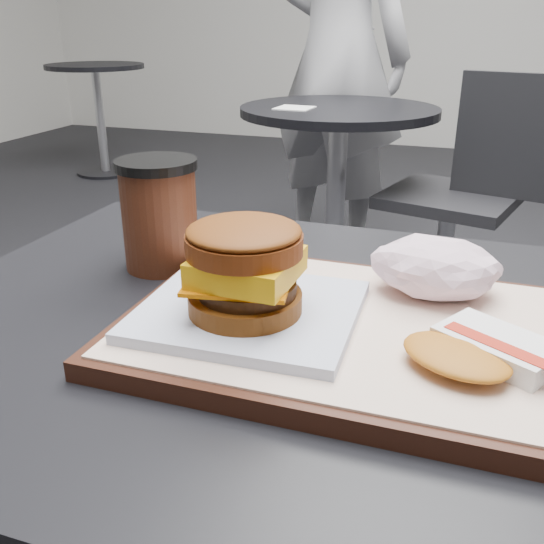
{
  "coord_description": "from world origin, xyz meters",
  "views": [
    {
      "loc": [
        0.13,
        -0.49,
        1.04
      ],
      "look_at": [
        -0.02,
        -0.04,
        0.83
      ],
      "focal_mm": 40.0,
      "sensor_mm": 36.0,
      "label": 1
    }
  ],
  "objects": [
    {
      "name": "customer_table",
      "position": [
        0.0,
        0.0,
        0.58
      ],
      "size": [
        0.8,
        0.6,
        0.77
      ],
      "color": "#A5A5AA",
      "rests_on": "ground"
    },
    {
      "name": "serving_tray",
      "position": [
        0.03,
        -0.02,
        0.78
      ],
      "size": [
        0.38,
        0.28,
        0.02
      ],
      "color": "black",
      "rests_on": "customer_table"
    },
    {
      "name": "breakfast_sandwich",
      "position": [
        -0.04,
        -0.05,
        0.83
      ],
      "size": [
        0.2,
        0.18,
        0.09
      ],
      "color": "white",
      "rests_on": "serving_tray"
    },
    {
      "name": "hash_brown",
      "position": [
        0.15,
        -0.06,
        0.8
      ],
      "size": [
        0.14,
        0.12,
        0.02
      ],
      "color": "white",
      "rests_on": "serving_tray"
    },
    {
      "name": "crumpled_wrapper",
      "position": [
        0.11,
        0.07,
        0.82
      ],
      "size": [
        0.12,
        0.1,
        0.05
      ],
      "primitive_type": null,
      "color": "white",
      "rests_on": "serving_tray"
    },
    {
      "name": "coffee_cup",
      "position": [
        -0.2,
        0.09,
        0.84
      ],
      "size": [
        0.09,
        0.09,
        0.13
      ],
      "color": "#421C0F",
      "rests_on": "customer_table"
    },
    {
      "name": "neighbor_table",
      "position": [
        -0.35,
        1.65,
        0.55
      ],
      "size": [
        0.7,
        0.7,
        0.75
      ],
      "color": "black",
      "rests_on": "ground"
    },
    {
      "name": "napkin",
      "position": [
        -0.48,
        1.55,
        0.75
      ],
      "size": [
        0.13,
        0.13,
        0.0
      ],
      "primitive_type": "cube",
      "rotation": [
        0.0,
        0.0,
        -0.07
      ],
      "color": "white",
      "rests_on": "neighbor_table"
    },
    {
      "name": "neighbor_chair",
      "position": [
        0.13,
        1.63,
        0.51
      ],
      "size": [
        0.64,
        0.51,
        0.88
      ],
      "color": "#97979C",
      "rests_on": "ground"
    },
    {
      "name": "patron",
      "position": [
        -0.48,
        2.17,
        0.9
      ],
      "size": [
        0.76,
        0.62,
        1.8
      ],
      "primitive_type": "imported",
      "rotation": [
        0.0,
        0.0,
        2.81
      ],
      "color": "#BAB9BE",
      "rests_on": "ground"
    },
    {
      "name": "bg_table_mid",
      "position": [
        -2.4,
        3.2,
        0.56
      ],
      "size": [
        0.66,
        0.66,
        0.75
      ],
      "color": "black",
      "rests_on": "ground"
    }
  ]
}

